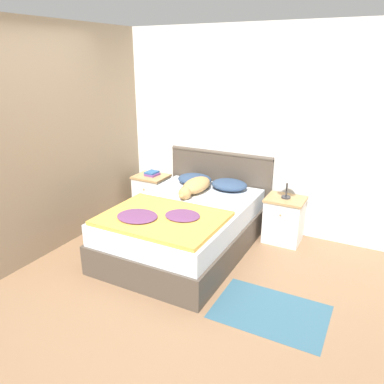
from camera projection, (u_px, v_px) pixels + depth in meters
ground_plane at (133, 297)px, 3.58m from camera, size 16.00×16.00×0.00m
wall_back at (225, 129)px, 4.91m from camera, size 9.00×0.06×2.55m
wall_side_left at (85, 133)px, 4.64m from camera, size 0.06×3.10×2.55m
bed at (184, 228)px, 4.37m from camera, size 1.37×1.96×0.57m
headboard at (219, 185)px, 5.12m from camera, size 1.45×0.06×0.99m
nightstand_left at (152, 194)px, 5.43m from camera, size 0.46×0.40×0.57m
nightstand_right at (284, 220)px, 4.59m from camera, size 0.46×0.40×0.57m
pillow_left at (195, 179)px, 4.97m from camera, size 0.46×0.37×0.13m
pillow_right at (229, 185)px, 4.76m from camera, size 0.46×0.37×0.13m
quilt at (161, 218)px, 3.87m from camera, size 1.23×0.94×0.07m
dog at (195, 186)px, 4.65m from camera, size 0.27×0.76×0.17m
book_stack at (152, 173)px, 5.35m from camera, size 0.19×0.21×0.05m
table_lamp at (288, 175)px, 4.40m from camera, size 0.23×0.23×0.38m
rug at (270, 312)px, 3.37m from camera, size 0.99×0.69×0.00m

